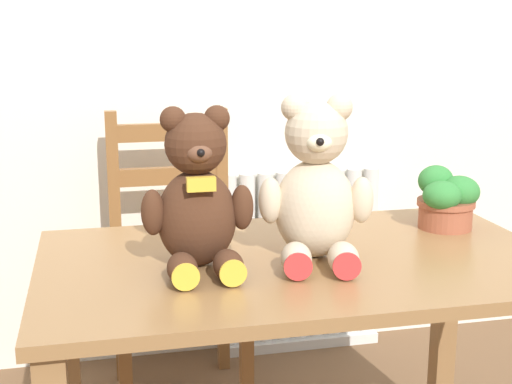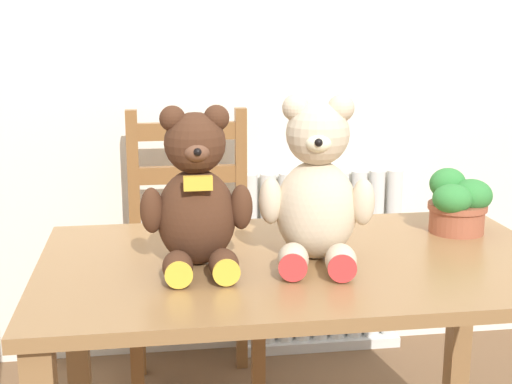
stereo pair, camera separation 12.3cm
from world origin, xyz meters
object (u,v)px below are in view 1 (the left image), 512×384
Objects in this scene: wooden_chair_behind at (175,264)px; teddy_bear_left at (197,200)px; teddy_bear_right at (316,190)px; potted_plant at (446,200)px.

wooden_chair_behind is 0.84m from teddy_bear_left.
teddy_bear_right is (0.25, -0.74, 0.41)m from wooden_chair_behind.
teddy_bear_right is at bearing 179.82° from teddy_bear_left.
teddy_bear_left is at bearing -166.74° from potted_plant.
teddy_bear_left is 2.15× the size of potted_plant.
wooden_chair_behind is 2.66× the size of teddy_bear_left.
wooden_chair_behind is 0.94m from potted_plant.
potted_plant is (0.42, 0.16, -0.09)m from teddy_bear_right.
teddy_bear_left reaches higher than potted_plant.
teddy_bear_right reaches higher than potted_plant.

